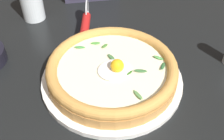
# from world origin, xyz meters

# --- Properties ---
(ground_plane) EXTENTS (2.40, 2.40, 0.03)m
(ground_plane) POSITION_xyz_m (0.00, 0.00, -0.01)
(ground_plane) COLOR black
(ground_plane) RESTS_ON ground
(pizza_plate) EXTENTS (0.31, 0.31, 0.01)m
(pizza_plate) POSITION_xyz_m (-0.02, 0.03, 0.01)
(pizza_plate) COLOR white
(pizza_plate) RESTS_ON ground
(pizza) EXTENTS (0.28, 0.28, 0.06)m
(pizza) POSITION_xyz_m (-0.02, 0.03, 0.03)
(pizza) COLOR #C78C48
(pizza) RESTS_ON pizza_plate
(pizza_cutter) EXTENTS (0.07, 0.13, 0.07)m
(pizza_cutter) POSITION_xyz_m (-0.04, -0.17, 0.04)
(pizza_cutter) COLOR silver
(pizza_cutter) RESTS_ON ground
(drinking_glass) EXTENTS (0.06, 0.06, 0.11)m
(drinking_glass) POSITION_xyz_m (0.07, -0.31, 0.05)
(drinking_glass) COLOR silver
(drinking_glass) RESTS_ON ground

